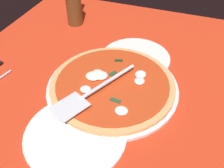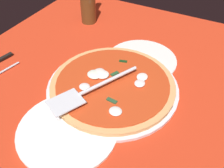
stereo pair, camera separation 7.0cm
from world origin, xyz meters
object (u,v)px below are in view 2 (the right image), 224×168
(dinner_plate_left, at_px, (68,130))
(pizza_server, at_px, (90,90))
(beer_bottle, at_px, (88,0))
(pizza, at_px, (112,85))
(dinner_plate_right, at_px, (142,60))

(dinner_plate_left, distance_m, pizza_server, 0.12)
(pizza_server, height_order, beer_bottle, beer_bottle)
(dinner_plate_left, bearing_deg, beer_bottle, 26.15)
(dinner_plate_left, relative_size, pizza, 0.70)
(beer_bottle, bearing_deg, pizza, -139.18)
(dinner_plate_right, xyz_separation_m, pizza, (-0.16, 0.02, 0.01))
(dinner_plate_left, distance_m, beer_bottle, 0.55)
(dinner_plate_left, relative_size, pizza_server, 0.95)
(pizza_server, distance_m, beer_bottle, 0.44)
(pizza, relative_size, pizza_server, 1.37)
(beer_bottle, bearing_deg, dinner_plate_right, -116.24)
(pizza_server, bearing_deg, dinner_plate_left, 28.67)
(pizza, distance_m, pizza_server, 0.08)
(dinner_plate_right, height_order, beer_bottle, beer_bottle)
(dinner_plate_right, bearing_deg, beer_bottle, 63.76)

